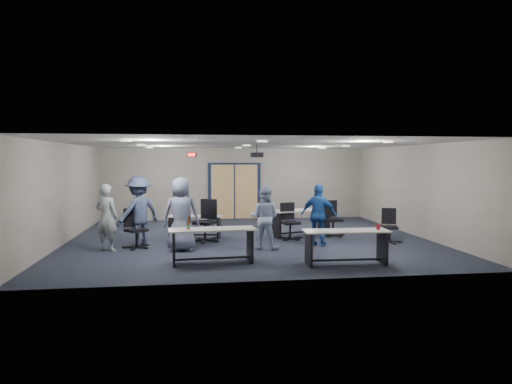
{
  "coord_description": "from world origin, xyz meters",
  "views": [
    {
      "loc": [
        -1.57,
        -12.74,
        2.25
      ],
      "look_at": [
        0.16,
        -0.3,
        1.37
      ],
      "focal_mm": 32.0,
      "sensor_mm": 36.0,
      "label": 1
    }
  ],
  "objects": [
    {
      "name": "table_front_right",
      "position": [
        1.69,
        -3.4,
        0.51
      ],
      "size": [
        1.86,
        0.67,
        0.87
      ],
      "rotation": [
        0.0,
        0.0,
        -0.03
      ],
      "color": "#B6B3AC",
      "rests_on": "floor"
    },
    {
      "name": "back_wall",
      "position": [
        0.0,
        4.5,
        1.35
      ],
      "size": [
        10.0,
        0.04,
        2.7
      ],
      "primitive_type": "cube",
      "color": "gray",
      "rests_on": "floor"
    },
    {
      "name": "chair_back_c",
      "position": [
        1.16,
        -0.18,
        0.52
      ],
      "size": [
        0.77,
        0.77,
        1.03
      ],
      "primitive_type": null,
      "rotation": [
        0.0,
        0.0,
        0.2
      ],
      "color": "black",
      "rests_on": "floor"
    },
    {
      "name": "ceiling",
      "position": [
        0.0,
        0.0,
        2.7
      ],
      "size": [
        10.0,
        9.0,
        0.04
      ],
      "primitive_type": "cube",
      "color": "silver",
      "rests_on": "back_wall"
    },
    {
      "name": "person_navy",
      "position": [
        1.69,
        -1.25,
        0.81
      ],
      "size": [
        1.02,
        0.81,
        1.62
      ],
      "primitive_type": "imported",
      "rotation": [
        0.0,
        0.0,
        2.63
      ],
      "color": "#1B4A99",
      "rests_on": "floor"
    },
    {
      "name": "front_wall",
      "position": [
        0.0,
        -4.5,
        1.35
      ],
      "size": [
        10.0,
        0.04,
        2.7
      ],
      "primitive_type": "cube",
      "color": "gray",
      "rests_on": "floor"
    },
    {
      "name": "floor",
      "position": [
        0.0,
        0.0,
        0.0
      ],
      "size": [
        10.0,
        10.0,
        0.0
      ],
      "primitive_type": "plane",
      "color": "black",
      "rests_on": "ground"
    },
    {
      "name": "chair_back_b",
      "position": [
        -1.25,
        -0.23,
        0.58
      ],
      "size": [
        0.99,
        0.99,
        1.16
      ],
      "primitive_type": null,
      "rotation": [
        0.0,
        0.0,
        -0.5
      ],
      "color": "black",
      "rests_on": "floor"
    },
    {
      "name": "person_gray",
      "position": [
        -3.68,
        -1.15,
        0.83
      ],
      "size": [
        0.72,
        0.62,
        1.67
      ],
      "primitive_type": "imported",
      "rotation": [
        0.0,
        0.0,
        2.7
      ],
      "color": "#909A9D",
      "rests_on": "floor"
    },
    {
      "name": "left_wall",
      "position": [
        -5.0,
        0.0,
        1.35
      ],
      "size": [
        0.04,
        9.0,
        2.7
      ],
      "primitive_type": "cube",
      "color": "gray",
      "rests_on": "floor"
    },
    {
      "name": "chair_back_a",
      "position": [
        -1.89,
        -0.12,
        0.47
      ],
      "size": [
        0.72,
        0.72,
        0.94
      ],
      "primitive_type": null,
      "rotation": [
        0.0,
        0.0,
        -0.26
      ],
      "color": "black",
      "rests_on": "floor"
    },
    {
      "name": "person_lightblue",
      "position": [
        0.22,
        -1.41,
        0.8
      ],
      "size": [
        0.96,
        0.87,
        1.59
      ],
      "primitive_type": "imported",
      "rotation": [
        0.0,
        0.0,
        2.71
      ],
      "color": "#9DAED0",
      "rests_on": "floor"
    },
    {
      "name": "double_door",
      "position": [
        0.0,
        4.46,
        1.05
      ],
      "size": [
        2.0,
        0.07,
        2.2
      ],
      "color": "black",
      "rests_on": "back_wall"
    },
    {
      "name": "table_back_right",
      "position": [
        1.6,
        0.45,
        0.53
      ],
      "size": [
        2.01,
        1.22,
        0.77
      ],
      "rotation": [
        0.0,
        0.0,
        0.33
      ],
      "color": "#B6B3AC",
      "rests_on": "floor"
    },
    {
      "name": "chair_loose_left",
      "position": [
        -3.01,
        -0.92,
        0.51
      ],
      "size": [
        0.9,
        0.9,
        1.02
      ],
      "primitive_type": null,
      "rotation": [
        0.0,
        0.0,
        0.69
      ],
      "color": "black",
      "rests_on": "floor"
    },
    {
      "name": "right_wall",
      "position": [
        5.0,
        0.0,
        1.35
      ],
      "size": [
        0.04,
        9.0,
        2.7
      ],
      "primitive_type": "cube",
      "color": "gray",
      "rests_on": "floor"
    },
    {
      "name": "chair_loose_right",
      "position": [
        3.73,
        -1.06,
        0.46
      ],
      "size": [
        0.72,
        0.72,
        0.93
      ],
      "primitive_type": null,
      "rotation": [
        0.0,
        0.0,
        -0.28
      ],
      "color": "black",
      "rests_on": "floor"
    },
    {
      "name": "ceiling_projector",
      "position": [
        0.3,
        0.5,
        2.4
      ],
      "size": [
        0.35,
        0.32,
        0.37
      ],
      "color": "black",
      "rests_on": "ceiling"
    },
    {
      "name": "chair_back_d",
      "position": [
        2.53,
        0.19,
        0.52
      ],
      "size": [
        0.74,
        0.74,
        1.05
      ],
      "primitive_type": null,
      "rotation": [
        0.0,
        0.0,
        0.14
      ],
      "color": "black",
      "rests_on": "floor"
    },
    {
      "name": "ceiling_can_lights",
      "position": [
        0.0,
        0.25,
        2.67
      ],
      "size": [
        6.24,
        5.74,
        0.02
      ],
      "primitive_type": null,
      "color": "silver",
      "rests_on": "ceiling"
    },
    {
      "name": "table_front_left",
      "position": [
        -1.16,
        -2.87,
        0.53
      ],
      "size": [
        1.91,
        0.74,
        1.04
      ],
      "rotation": [
        0.0,
        0.0,
        0.06
      ],
      "color": "#B6B3AC",
      "rests_on": "floor"
    },
    {
      "name": "exit_sign",
      "position": [
        -1.6,
        4.44,
        2.45
      ],
      "size": [
        0.32,
        0.07,
        0.18
      ],
      "color": "black",
      "rests_on": "back_wall"
    },
    {
      "name": "person_plaid",
      "position": [
        -1.86,
        -1.38,
        0.92
      ],
      "size": [
        0.9,
        0.59,
        1.83
      ],
      "primitive_type": "imported",
      "rotation": [
        0.0,
        0.0,
        3.14
      ],
      "color": "slate",
      "rests_on": "floor"
    },
    {
      "name": "person_back",
      "position": [
        -2.96,
        -0.71,
        0.92
      ],
      "size": [
        1.34,
        1.28,
        1.83
      ],
      "primitive_type": "imported",
      "rotation": [
        0.0,
        0.0,
        3.83
      ],
      "color": "#374364",
      "rests_on": "floor"
    },
    {
      "name": "table_back_left",
      "position": [
        -1.51,
        0.5,
        0.44
      ],
      "size": [
        1.64,
        0.83,
        0.64
      ],
      "rotation": [
        0.0,
        0.0,
        -0.2
      ],
      "color": "#B6B3AC",
      "rests_on": "floor"
    }
  ]
}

